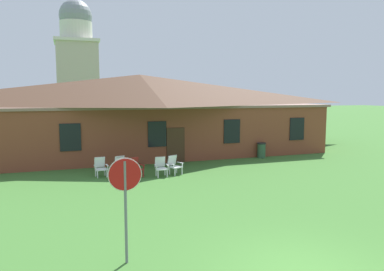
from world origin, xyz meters
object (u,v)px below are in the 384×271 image
at_px(stop_sign, 125,189).
at_px(lawn_chair_by_porch, 101,167).
at_px(lawn_chair_middle, 161,166).
at_px(lawn_chair_right_end, 174,164).
at_px(lawn_chair_near_door, 121,165).
at_px(lawn_chair_left_end, 135,167).
at_px(trash_bin, 261,150).

bearing_deg(stop_sign, lawn_chair_by_porch, 88.56).
relative_size(stop_sign, lawn_chair_by_porch, 2.71).
height_order(lawn_chair_middle, lawn_chair_right_end, same).
relative_size(stop_sign, lawn_chair_near_door, 2.71).
bearing_deg(lawn_chair_right_end, lawn_chair_middle, -164.35).
height_order(lawn_chair_near_door, lawn_chair_middle, same).
bearing_deg(lawn_chair_middle, lawn_chair_right_end, 15.65).
xyz_separation_m(stop_sign, lawn_chair_middle, (3.10, 8.82, -1.35)).
height_order(stop_sign, lawn_chair_near_door, stop_sign).
distance_m(lawn_chair_middle, lawn_chair_right_end, 0.78).
relative_size(lawn_chair_near_door, lawn_chair_middle, 1.00).
bearing_deg(lawn_chair_left_end, lawn_chair_near_door, 133.93).
distance_m(stop_sign, trash_bin, 15.81).
distance_m(lawn_chair_by_porch, lawn_chair_right_end, 3.68).
bearing_deg(trash_bin, lawn_chair_middle, -158.37).
bearing_deg(trash_bin, stop_sign, -131.78).
relative_size(lawn_chair_near_door, lawn_chair_right_end, 1.00).
bearing_deg(lawn_chair_near_door, lawn_chair_middle, -26.42).
bearing_deg(lawn_chair_by_porch, stop_sign, -91.44).
distance_m(lawn_chair_near_door, lawn_chair_right_end, 2.68).
relative_size(lawn_chair_left_end, lawn_chair_right_end, 1.00).
xyz_separation_m(lawn_chair_near_door, trash_bin, (9.23, 2.02, -0.00)).
bearing_deg(lawn_chair_right_end, lawn_chair_near_door, 164.88).
bearing_deg(lawn_chair_by_porch, lawn_chair_right_end, -10.84).
distance_m(lawn_chair_right_end, trash_bin, 7.17).
distance_m(lawn_chair_middle, trash_bin, 7.96).
height_order(stop_sign, lawn_chair_right_end, stop_sign).
bearing_deg(lawn_chair_near_door, lawn_chair_by_porch, -179.56).
relative_size(lawn_chair_by_porch, lawn_chair_near_door, 1.00).
relative_size(stop_sign, lawn_chair_left_end, 2.71).
bearing_deg(stop_sign, lawn_chair_left_end, 78.37).
height_order(lawn_chair_by_porch, lawn_chair_middle, same).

